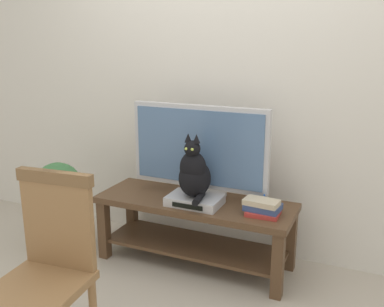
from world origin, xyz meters
TOP-DOWN VIEW (x-y plane):
  - ground_plane at (0.00, 0.00)m, footprint 12.00×12.00m
  - back_wall at (0.00, 0.93)m, footprint 7.00×0.12m
  - tv_stand at (-0.08, 0.51)m, footprint 1.38×0.48m
  - tv at (-0.08, 0.58)m, footprint 0.98×0.20m
  - media_box at (-0.05, 0.43)m, footprint 0.36×0.24m
  - cat at (-0.05, 0.42)m, footprint 0.21×0.29m
  - wooden_chair at (-0.32, -0.67)m, footprint 0.44×0.44m
  - book_stack at (0.41, 0.45)m, footprint 0.23×0.18m
  - potted_plant at (-1.07, 0.27)m, footprint 0.35×0.35m

SIDE VIEW (x-z plane):
  - ground_plane at x=0.00m, z-range 0.00..0.00m
  - tv_stand at x=-0.08m, z-range 0.10..0.58m
  - potted_plant at x=-1.07m, z-range 0.05..0.74m
  - media_box at x=-0.05m, z-range 0.48..0.54m
  - book_stack at x=0.41m, z-range 0.48..0.58m
  - wooden_chair at x=-0.32m, z-range 0.07..1.03m
  - cat at x=-0.05m, z-range 0.49..0.92m
  - tv at x=-0.08m, z-range 0.50..1.15m
  - back_wall at x=0.00m, z-range 0.00..2.80m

